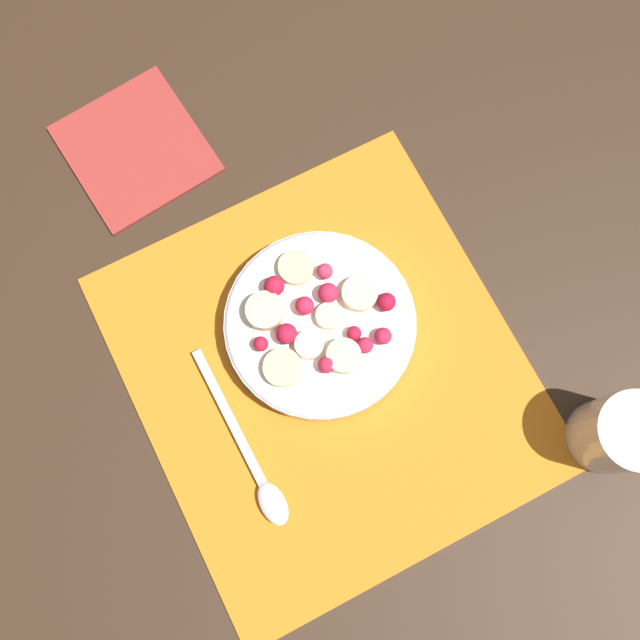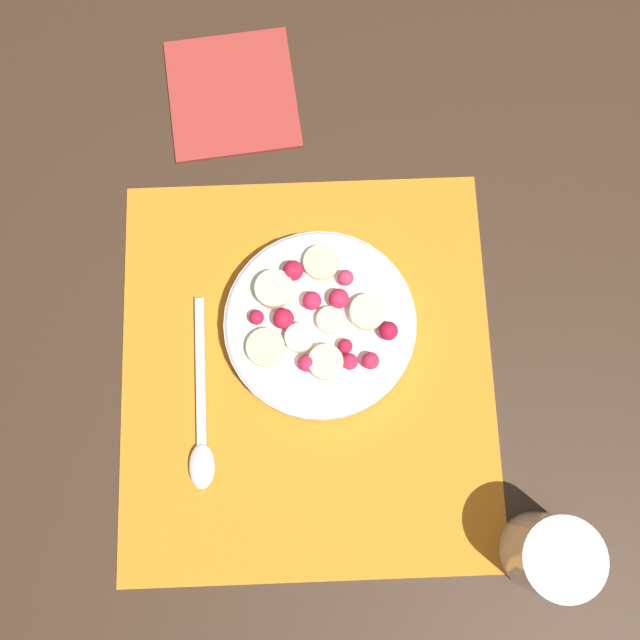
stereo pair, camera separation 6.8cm
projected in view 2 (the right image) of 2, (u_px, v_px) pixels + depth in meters
name	position (u px, v px, depth m)	size (l,w,h in m)	color
ground_plane	(307.00, 370.00, 0.71)	(3.00, 3.00, 0.00)	#382619
placemat	(307.00, 369.00, 0.70)	(0.40, 0.37, 0.01)	orange
fruit_bowl	(319.00, 323.00, 0.69)	(0.19, 0.19, 0.04)	silver
spoon	(202.00, 427.00, 0.68)	(0.19, 0.03, 0.01)	silver
drinking_glass	(550.00, 555.00, 0.63)	(0.07, 0.07, 0.08)	white
napkin	(232.00, 93.00, 0.77)	(0.16, 0.15, 0.01)	#A3332D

